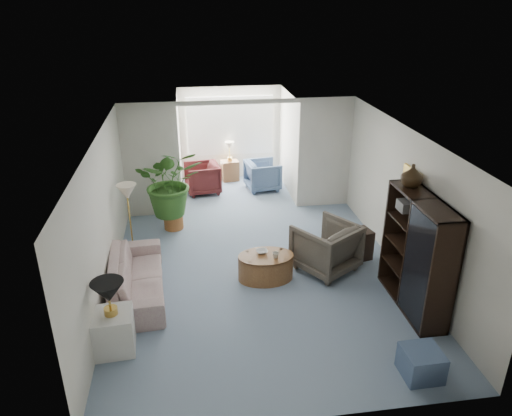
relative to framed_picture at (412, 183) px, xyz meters
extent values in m
plane|color=#8096A9|center=(-2.46, 0.10, -1.70)|extent=(6.00, 6.00, 0.00)
plane|color=#8096A9|center=(-2.46, 4.20, -1.70)|extent=(2.60, 2.60, 0.00)
cube|color=silver|center=(-4.36, 3.10, -0.45)|extent=(1.20, 0.12, 2.50)
cube|color=silver|center=(-0.56, 3.10, -0.45)|extent=(1.20, 0.12, 2.50)
cube|color=silver|center=(-2.46, 3.10, 0.75)|extent=(2.60, 0.12, 0.10)
cube|color=white|center=(-2.46, 5.28, -0.30)|extent=(2.20, 0.02, 1.50)
cube|color=white|center=(-2.46, 5.25, -0.30)|extent=(2.20, 0.02, 1.50)
cube|color=#BBAB95|center=(0.00, 0.00, 0.00)|extent=(0.04, 0.50, 0.40)
imported|color=beige|center=(-4.52, 0.02, -1.39)|extent=(0.97, 2.17, 0.62)
cube|color=silver|center=(-4.72, -1.33, -1.41)|extent=(0.57, 0.57, 0.59)
cone|color=black|center=(-4.72, -1.33, -0.76)|extent=(0.44, 0.44, 0.30)
cone|color=#FAE7C6|center=(-4.70, 1.41, -0.45)|extent=(0.36, 0.36, 0.28)
cylinder|color=brown|center=(-2.37, 0.16, -1.47)|extent=(1.04, 1.04, 0.45)
imported|color=silver|center=(-2.42, 0.26, -1.23)|extent=(0.22, 0.22, 0.05)
imported|color=beige|center=(-2.22, 0.06, -1.20)|extent=(0.12, 0.12, 0.10)
imported|color=#5B5248|center=(-1.28, 0.32, -1.26)|extent=(1.32, 1.33, 0.88)
cube|color=black|center=(-0.58, 0.62, -1.42)|extent=(0.54, 0.47, 0.56)
cube|color=black|center=(-0.23, -0.92, -0.79)|extent=(0.43, 1.63, 1.81)
imported|color=black|center=(-0.23, -0.42, 0.29)|extent=(0.34, 0.34, 0.35)
cube|color=slate|center=(-0.78, -2.41, -1.51)|extent=(0.48, 0.48, 0.38)
cylinder|color=#9E5D2D|center=(-3.96, 2.38, -1.54)|extent=(0.40, 0.40, 0.32)
imported|color=#316021|center=(-3.96, 2.38, -0.66)|extent=(1.30, 1.13, 1.44)
imported|color=slate|center=(-1.76, 4.30, -1.34)|extent=(0.90, 0.88, 0.73)
imported|color=#501C1B|center=(-3.26, 4.30, -1.33)|extent=(0.91, 0.89, 0.74)
cube|color=brown|center=(-2.51, 5.05, -1.43)|extent=(0.48, 0.40, 0.53)
cube|color=#4D4A47|center=(-0.28, -1.08, -0.61)|extent=(0.30, 0.26, 0.16)
cube|color=#2D2A23|center=(-0.28, -1.32, -0.16)|extent=(0.30, 0.26, 0.16)
cube|color=#262421|center=(-0.28, -1.37, -1.06)|extent=(0.30, 0.26, 0.16)
cube|color=#565451|center=(-0.28, -0.53, -0.16)|extent=(0.30, 0.26, 0.16)
camera|label=1|loc=(-3.57, -6.90, 2.81)|focal=33.97mm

